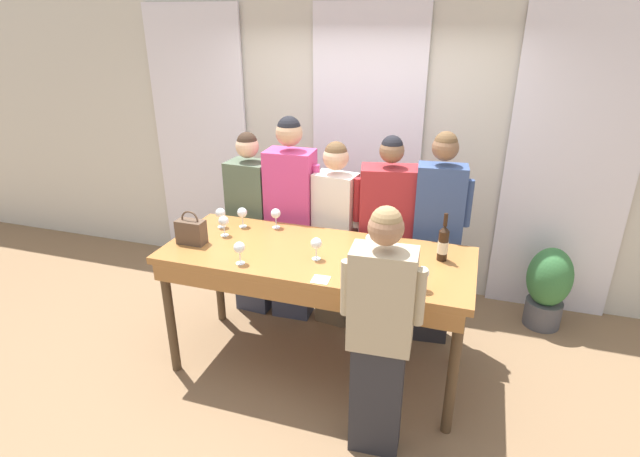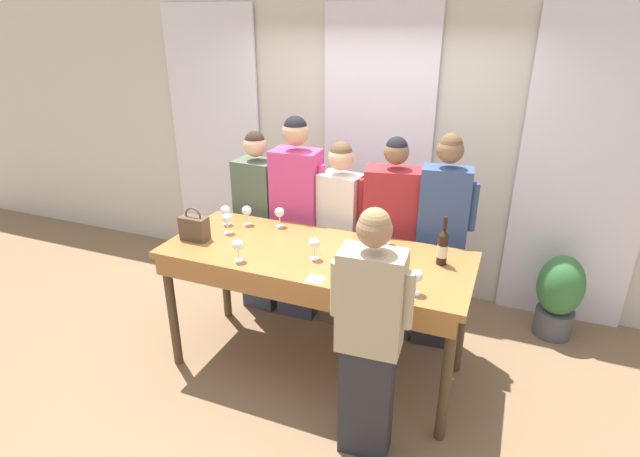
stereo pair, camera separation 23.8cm
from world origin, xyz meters
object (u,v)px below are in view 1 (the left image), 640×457
(wine_glass_front_mid, at_px, (371,239))
(wine_glass_back_left, at_px, (242,213))
(tasting_bar, at_px, (315,267))
(wine_glass_front_right, at_px, (239,248))
(potted_plant, at_px, (548,286))
(guest_pink_top, at_px, (291,219))
(host_pouring, at_px, (380,334))
(handbag, at_px, (191,231))
(wine_glass_center_left, at_px, (386,228))
(wine_bottle, at_px, (443,243))
(guest_cream_sweater, at_px, (335,232))
(wine_glass_back_mid, at_px, (423,273))
(wine_glass_front_left, at_px, (220,213))
(guest_olive_jacket, at_px, (252,223))
(wine_glass_center_mid, at_px, (316,244))
(wine_glass_center_right, at_px, (224,221))
(wine_glass_back_right, at_px, (276,214))
(guest_striped_shirt, at_px, (387,239))
(guest_navy_coat, at_px, (436,238))

(wine_glass_front_mid, distance_m, wine_glass_back_left, 1.10)
(tasting_bar, bearing_deg, wine_glass_front_right, -145.86)
(potted_plant, bearing_deg, guest_pink_top, -167.07)
(host_pouring, bearing_deg, wine_glass_front_right, 163.35)
(wine_glass_front_right, relative_size, wine_glass_back_left, 1.00)
(handbag, distance_m, wine_glass_center_left, 1.44)
(wine_bottle, bearing_deg, host_pouring, -108.47)
(wine_glass_front_mid, height_order, guest_cream_sweater, guest_cream_sweater)
(wine_glass_center_left, distance_m, guest_pink_top, 0.97)
(wine_glass_back_mid, bearing_deg, wine_glass_front_left, 162.74)
(guest_cream_sweater, bearing_deg, handbag, -137.40)
(handbag, bearing_deg, guest_olive_jacket, 82.92)
(wine_glass_center_mid, distance_m, wine_glass_center_right, 0.82)
(guest_pink_top, bearing_deg, handbag, -120.79)
(wine_glass_back_right, bearing_deg, wine_glass_back_left, -166.28)
(wine_glass_front_left, relative_size, wine_glass_back_left, 1.00)
(wine_bottle, bearing_deg, wine_glass_back_left, 175.81)
(guest_striped_shirt, xyz_separation_m, host_pouring, (0.21, -1.31, -0.01))
(wine_glass_front_mid, distance_m, wine_glass_center_left, 0.25)
(wine_bottle, distance_m, guest_olive_jacket, 1.79)
(wine_glass_front_mid, distance_m, wine_glass_front_right, 0.91)
(handbag, bearing_deg, wine_glass_center_mid, 2.00)
(wine_glass_center_left, relative_size, potted_plant, 0.21)
(wine_glass_front_left, relative_size, wine_glass_center_right, 1.00)
(wine_glass_back_left, height_order, wine_glass_back_mid, same)
(wine_glass_center_left, relative_size, wine_glass_center_right, 1.00)
(handbag, bearing_deg, wine_glass_front_mid, 9.60)
(tasting_bar, xyz_separation_m, wine_glass_center_left, (0.44, 0.36, 0.22))
(handbag, relative_size, guest_cream_sweater, 0.16)
(wine_glass_front_left, xyz_separation_m, wine_glass_center_mid, (0.91, -0.31, 0.00))
(wine_glass_center_right, bearing_deg, handbag, -128.86)
(wine_glass_front_left, xyz_separation_m, potted_plant, (2.61, 0.96, -0.72))
(wine_bottle, height_order, guest_striped_shirt, guest_striped_shirt)
(wine_glass_center_right, relative_size, guest_striped_shirt, 0.09)
(wine_glass_center_mid, xyz_separation_m, host_pouring, (0.57, -0.54, -0.26))
(wine_glass_front_right, bearing_deg, wine_glass_front_mid, 26.75)
(wine_glass_center_mid, bearing_deg, wine_glass_front_mid, 28.69)
(wine_glass_front_right, height_order, guest_olive_jacket, guest_olive_jacket)
(wine_bottle, distance_m, wine_glass_front_mid, 0.50)
(wine_glass_center_left, bearing_deg, guest_navy_coat, 44.28)
(wine_glass_front_mid, xyz_separation_m, wine_glass_center_right, (-1.14, -0.02, 0.00))
(guest_cream_sweater, xyz_separation_m, potted_plant, (1.80, 0.50, -0.48))
(wine_glass_back_right, relative_size, guest_olive_jacket, 0.10)
(guest_olive_jacket, bearing_deg, tasting_bar, -40.00)
(wine_glass_front_right, xyz_separation_m, wine_glass_center_left, (0.88, 0.66, 0.00))
(wine_bottle, height_order, guest_olive_jacket, guest_olive_jacket)
(wine_glass_back_left, distance_m, guest_olive_jacket, 0.49)
(wine_glass_front_right, height_order, host_pouring, host_pouring)
(wine_glass_back_right, xyz_separation_m, potted_plant, (2.19, 0.84, -0.72))
(tasting_bar, xyz_separation_m, guest_navy_coat, (0.79, 0.70, 0.04))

